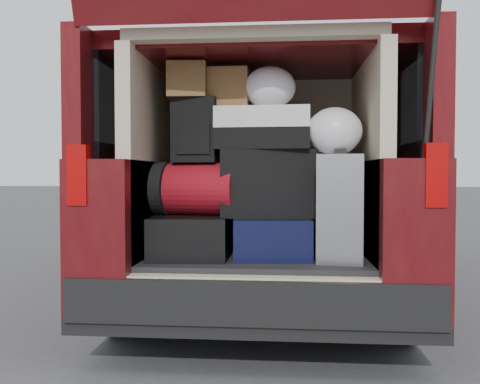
% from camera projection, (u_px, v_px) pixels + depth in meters
% --- Properties ---
extents(ground, '(80.00, 80.00, 0.00)m').
position_uv_depth(ground, '(255.00, 359.00, 2.81)').
color(ground, '#3D3D40').
rests_on(ground, ground).
extents(minivan, '(1.90, 5.35, 2.77)m').
position_uv_depth(minivan, '(266.00, 187.00, 4.62)').
color(minivan, black).
rests_on(minivan, ground).
extents(load_floor, '(1.24, 1.05, 0.55)m').
position_uv_depth(load_floor, '(258.00, 298.00, 3.07)').
color(load_floor, black).
rests_on(load_floor, ground).
extents(black_hardshell, '(0.45, 0.61, 0.24)m').
position_uv_depth(black_hardshell, '(192.00, 235.00, 2.97)').
color(black_hardshell, black).
rests_on(black_hardshell, load_floor).
extents(navy_hardshell, '(0.47, 0.56, 0.23)m').
position_uv_depth(navy_hardshell, '(270.00, 237.00, 2.94)').
color(navy_hardshell, black).
rests_on(navy_hardshell, load_floor).
extents(silver_roller, '(0.29, 0.42, 0.58)m').
position_uv_depth(silver_roller, '(341.00, 208.00, 2.80)').
color(silver_roller, silver).
rests_on(silver_roller, load_floor).
extents(red_duffel, '(0.51, 0.37, 0.31)m').
position_uv_depth(red_duffel, '(197.00, 189.00, 2.98)').
color(red_duffel, maroon).
rests_on(red_duffel, black_hardshell).
extents(black_soft_case, '(0.56, 0.36, 0.39)m').
position_uv_depth(black_soft_case, '(267.00, 183.00, 2.97)').
color(black_soft_case, black).
rests_on(black_soft_case, navy_hardshell).
extents(backpack, '(0.28, 0.19, 0.37)m').
position_uv_depth(backpack, '(196.00, 131.00, 2.96)').
color(backpack, black).
rests_on(backpack, red_duffel).
extents(twotone_duffel, '(0.55, 0.30, 0.24)m').
position_uv_depth(twotone_duffel, '(263.00, 129.00, 2.92)').
color(twotone_duffel, white).
rests_on(twotone_duffel, black_soft_case).
extents(grocery_sack_lower, '(0.23, 0.20, 0.20)m').
position_uv_depth(grocery_sack_lower, '(187.00, 81.00, 2.94)').
color(grocery_sack_lower, brown).
rests_on(grocery_sack_lower, backpack).
extents(grocery_sack_upper, '(0.24, 0.20, 0.24)m').
position_uv_depth(grocery_sack_upper, '(229.00, 90.00, 2.99)').
color(grocery_sack_upper, brown).
rests_on(grocery_sack_upper, twotone_duffel).
extents(plastic_bag_center, '(0.34, 0.32, 0.24)m').
position_uv_depth(plastic_bag_center, '(270.00, 88.00, 2.93)').
color(plastic_bag_center, white).
rests_on(plastic_bag_center, twotone_duffel).
extents(plastic_bag_right, '(0.33, 0.32, 0.27)m').
position_uv_depth(plastic_bag_right, '(334.00, 131.00, 2.81)').
color(plastic_bag_right, white).
rests_on(plastic_bag_right, silver_roller).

